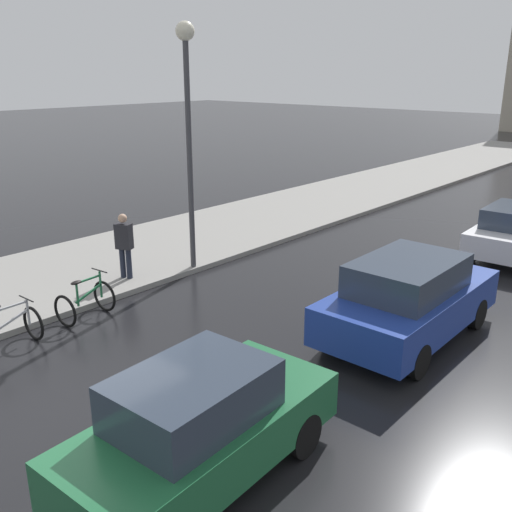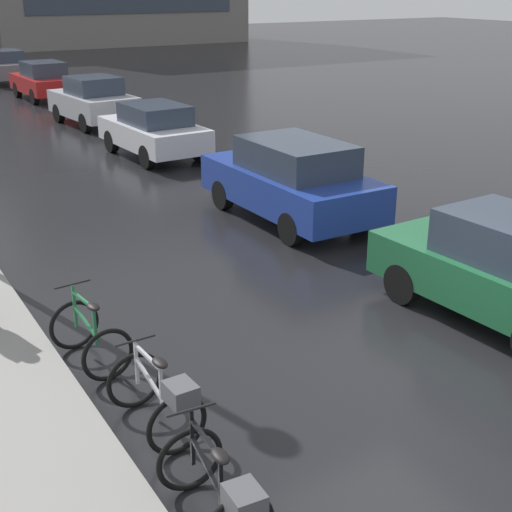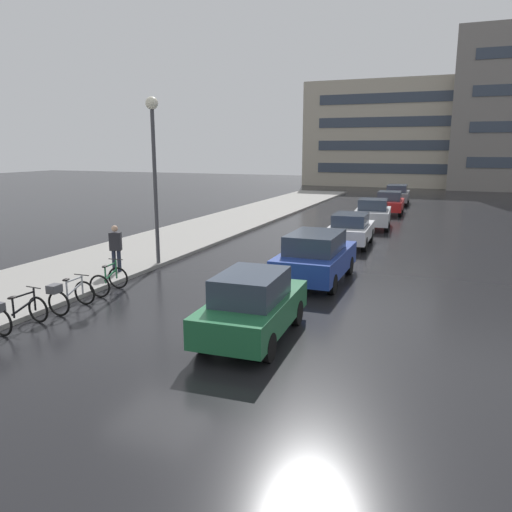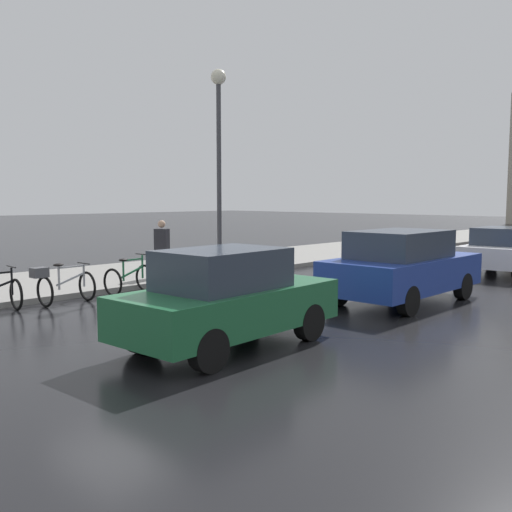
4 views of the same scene
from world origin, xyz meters
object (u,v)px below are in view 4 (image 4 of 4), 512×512
bicycle_second (60,284)px  car_green (228,298)px  car_blue (402,266)px  pedestrian (162,247)px  streetlamp (219,135)px  bicycle_third (129,279)px  car_white (504,250)px

bicycle_second → car_green: size_ratio=0.35×
car_blue → pedestrian: pedestrian is taller
pedestrian → car_green: bearing=-29.1°
car_blue → pedestrian: 7.02m
streetlamp → pedestrian: bearing=-110.2°
bicycle_second → bicycle_third: 1.95m
bicycle_third → car_blue: car_blue is taller
car_white → streetlamp: bearing=-130.8°
car_white → streetlamp: (-5.97, -6.92, 3.56)m
car_blue → car_white: (-0.17, 6.78, -0.09)m
bicycle_second → car_blue: (5.47, 5.69, 0.37)m
car_green → car_white: size_ratio=1.00×
bicycle_second → car_white: car_white is taller
bicycle_second → car_white: bearing=67.0°
bicycle_second → pedestrian: size_ratio=0.78×
car_blue → streetlamp: (-6.14, -0.13, 3.47)m
car_green → car_white: 12.38m
car_white → streetlamp: size_ratio=0.63×
car_blue → car_white: size_ratio=1.10×
car_green → pedestrian: pedestrian is taller
bicycle_third → car_green: car_green is taller
bicycle_third → car_green: size_ratio=0.29×
car_white → pedestrian: pedestrian is taller
pedestrian → streetlamp: size_ratio=0.29×
streetlamp → bicycle_third: bearing=-81.7°
bicycle_second → bicycle_third: bicycle_third is taller
bicycle_third → pedestrian: 2.31m
car_blue → pedestrian: size_ratio=2.43×
bicycle_third → streetlamp: bearing=98.3°
bicycle_second → car_blue: size_ratio=0.32×
car_white → streetlamp: 9.81m
bicycle_third → car_white: car_white is taller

